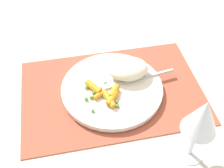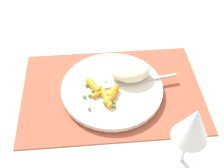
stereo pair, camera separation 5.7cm
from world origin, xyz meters
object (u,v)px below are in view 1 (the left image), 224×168
Objects in this scene: rice_mound at (128,69)px; fork at (129,81)px; plate at (112,88)px; carrot_portion at (106,94)px; wine_glass at (202,118)px.

fork is at bearing 85.13° from rice_mound.
rice_mound is at bearing -145.59° from plate.
carrot_portion is 0.53× the size of wine_glass.
rice_mound is at bearing -71.53° from wine_glass.
rice_mound is 1.13× the size of carrot_portion.
fork is (0.00, 0.03, -0.02)m from rice_mound.
plate is 0.05m from fork.
wine_glass reaches higher than rice_mound.
plate is 1.50× the size of wine_glass.
carrot_portion reaches higher than plate.
wine_glass is at bearing 108.47° from rice_mound.
wine_glass is at bearing 130.33° from carrot_portion.
rice_mound reaches higher than fork.
carrot_portion is 0.26m from wine_glass.
wine_glass is (-0.15, 0.18, 0.10)m from carrot_portion.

